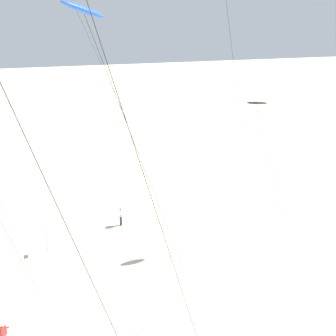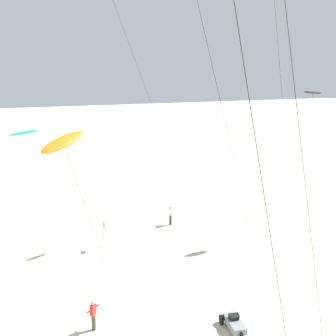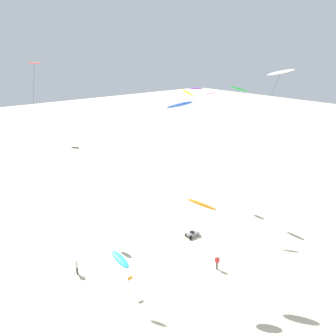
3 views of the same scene
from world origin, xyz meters
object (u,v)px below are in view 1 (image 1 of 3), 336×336
kite_flyer_middle (4,335)px  kite_blue (84,12)px  kite_black (257,105)px  kite_flyer_nearest (121,216)px  marker_flag (46,235)px

kite_flyer_middle → kite_blue: bearing=99.1°
kite_black → kite_flyer_nearest: 15.20m
kite_black → kite_flyer_middle: size_ratio=6.96×
kite_blue → kite_flyer_nearest: kite_blue is taller
kite_black → kite_flyer_nearest: kite_black is taller
kite_flyer_middle → marker_flag: size_ratio=0.80×
kite_blue → marker_flag: kite_blue is taller
kite_black → marker_flag: (-2.68, -16.20, -9.75)m
kite_blue → kite_black: bearing=115.5°
kite_flyer_middle → marker_flag: (-9.95, 2.82, 0.60)m
kite_blue → marker_flag: 18.95m
kite_blue → kite_flyer_nearest: 20.95m
kite_flyer_nearest → kite_black: bearing=61.2°
kite_blue → kite_flyer_nearest: bearing=163.2°
kite_blue → kite_flyer_middle: bearing=-80.9°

